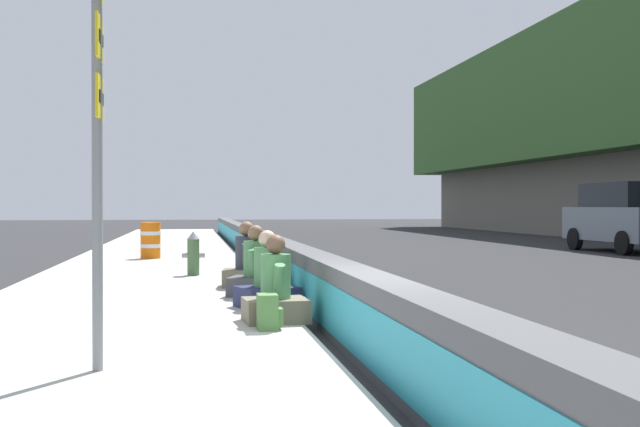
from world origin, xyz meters
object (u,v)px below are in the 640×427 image
Objects in this scene: fire_hydrant at (193,253)px; seated_person_rear at (256,274)px; parked_car_fourth at (625,216)px; route_sign_post at (98,122)px; seated_person_foreground at (276,295)px; seated_person_middle at (267,283)px; construction_barrel at (151,240)px; seated_person_far at (246,266)px; backpack at (268,312)px.

fire_hydrant is 0.81× the size of seated_person_rear.
seated_person_rear is (-3.83, -0.94, -0.11)m from fire_hydrant.
fire_hydrant is 0.18× the size of parked_car_fourth.
fire_hydrant is at bearing -5.10° from route_sign_post.
seated_person_middle reaches higher than seated_person_foreground.
fire_hydrant is 3.95m from seated_person_rear.
seated_person_foreground is at bearing -170.29° from construction_barrel.
seated_person_rear is at bearing -166.27° from fire_hydrant.
seated_person_rear is 0.98× the size of seated_person_far.
seated_person_rear is 0.23× the size of parked_car_fourth.
fire_hydrant is 16.13m from parked_car_fourth.
parked_car_fourth is at bearing -44.35° from seated_person_middle.
route_sign_post is at bearing 155.46° from seated_person_middle.
seated_person_foreground is 2.81m from seated_person_rear.
seated_person_foreground is 12.14m from construction_barrel.
seated_person_far reaches higher than seated_person_rear.
seated_person_rear is (1.42, 0.05, 0.01)m from seated_person_middle.
seated_person_rear reaches higher than seated_person_foreground.
route_sign_post reaches higher than seated_person_middle.
parked_car_fourth reaches higher than seated_person_middle.
seated_person_middle is at bearing 135.65° from parked_car_fourth.
seated_person_rear is 9.38m from construction_barrel.
seated_person_foreground is 2.61× the size of backpack.
construction_barrel is at bearing 1.09° from route_sign_post.
parked_car_fourth is at bearing -60.10° from fire_hydrant.
parked_car_fourth is (11.87, -13.04, 0.70)m from seated_person_rear.
seated_person_middle is 1.42m from seated_person_rear.
route_sign_post is 22.74m from parked_car_fourth.
seated_person_rear is 17.65m from parked_car_fourth.
backpack is at bearing -171.37° from construction_barrel.
parked_car_fourth is at bearing -41.59° from seated_person_foreground.
seated_person_far is 4.83m from backpack.
seated_person_rear is at bearing 1.81° from seated_person_middle.
fire_hydrant is at bearing 13.73° from seated_person_rear.
route_sign_post is 4.09× the size of fire_hydrant.
seated_person_foreground is 19.64m from parked_car_fourth.
parked_car_fourth reaches higher than construction_barrel.
seated_person_rear is at bearing -18.12° from route_sign_post.
fire_hydrant is 2.20× the size of backpack.
route_sign_post is 14.62m from construction_barrel.
parked_car_fourth reaches higher than seated_person_far.
backpack is at bearing 177.81° from seated_person_rear.
backpack is (-7.22, -0.81, -0.25)m from fire_hydrant.
parked_car_fourth is (14.68, -13.03, 0.72)m from seated_person_foreground.
seated_person_far is at bearing 1.63° from seated_person_rear.
seated_person_far reaches higher than seated_person_middle.
route_sign_post is 3.58m from seated_person_foreground.
seated_person_foreground is 0.96× the size of seated_person_rear.
seated_person_foreground is 0.22× the size of parked_car_fourth.
seated_person_rear is at bearing -178.37° from seated_person_far.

